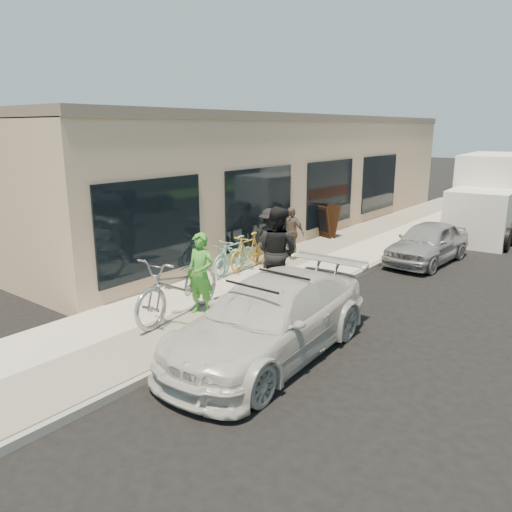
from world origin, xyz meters
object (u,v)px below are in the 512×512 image
Objects in this scene: cruiser_bike_c at (249,251)px; tandem_bike at (180,286)px; woman_rider at (201,274)px; cruiser_bike_a at (235,255)px; sedan_silver at (428,243)px; cruiser_bike_b at (231,258)px; bike_rack at (265,243)px; bystander_b at (291,232)px; sandwich_board at (326,221)px; moving_truck at (492,199)px; sedan_white at (270,319)px; man_standing at (277,252)px; bystander_a at (270,239)px.

tandem_bike is at bearing -75.20° from cruiser_bike_c.
woman_rider reaches higher than cruiser_bike_a.
cruiser_bike_b is at bearing -122.14° from sedan_silver.
bystander_b is (0.29, 0.84, 0.19)m from bike_rack.
cruiser_bike_a is 1.08× the size of bystander_b.
sandwich_board is at bearing 99.49° from bystander_b.
moving_truck is 8.71m from bystander_b.
sandwich_board is at bearing 174.02° from sedan_silver.
moving_truck is 10.97m from cruiser_bike_b.
cruiser_bike_c is (-3.66, -9.64, -0.65)m from moving_truck.
woman_rider is (-2.00, -7.24, 0.39)m from sedan_silver.
sedan_silver is at bearing -97.40° from moving_truck.
sedan_white reaches higher than sandwich_board.
cruiser_bike_a is at bearing -86.77° from bike_rack.
man_standing is 1.37× the size of bystander_b.
sandwich_board is at bearing -133.14° from moving_truck.
cruiser_bike_c is 1.68m from bystander_b.
moving_truck is at bearing 59.29° from cruiser_bike_b.
tandem_bike is at bearing -78.88° from cruiser_bike_b.
cruiser_bike_a is at bearing -122.13° from sedan_silver.
man_standing is 1.32× the size of cruiser_bike_b.
woman_rider is at bearing -70.61° from bike_rack.
woman_rider is 1.08× the size of cruiser_bike_b.
moving_truck reaches higher than bystander_b.
sedan_silver reaches higher than cruiser_bike_c.
man_standing is 1.29× the size of cruiser_bike_c.
man_standing is at bearing -51.94° from sandwich_board.
tandem_bike reaches higher than cruiser_bike_c.
moving_truck is 9.83m from bystander_a.
bike_rack is at bearing 100.96° from woman_rider.
cruiser_bike_b is 1.20m from bystander_a.
sedan_silver is 1.72× the size of man_standing.
cruiser_bike_b is at bearing -98.29° from bystander_b.
sandwich_board is 0.66× the size of woman_rider.
bike_rack is at bearing -110.74° from bystander_b.
man_standing is at bearing -62.73° from bystander_b.
bystander_b reaches higher than sandwich_board.
sedan_white is at bearing -49.88° from cruiser_bike_c.
bystander_a reaches higher than cruiser_bike_c.
cruiser_bike_c is at bearing 75.75° from cruiser_bike_b.
woman_rider is (1.40, -3.97, 0.28)m from bike_rack.
cruiser_bike_b is at bearing 110.24° from woman_rider.
bystander_b is (-0.20, 1.28, -0.07)m from bystander_a.
bystander_b is at bearing -61.33° from sandwich_board.
sandwich_board reaches higher than cruiser_bike_c.
moving_truck is 3.70× the size of bystander_a.
sandwich_board is 0.54× the size of man_standing.
sandwich_board is 9.11m from sedan_white.
woman_rider reaches higher than cruiser_bike_b.
bike_rack is 0.81m from cruiser_bike_c.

